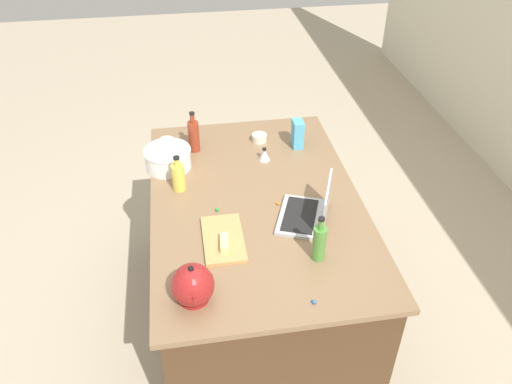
{
  "coord_description": "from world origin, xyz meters",
  "views": [
    {
      "loc": [
        2.07,
        -0.33,
        2.52
      ],
      "look_at": [
        0.0,
        0.0,
        0.95
      ],
      "focal_mm": 35.76,
      "sensor_mm": 36.0,
      "label": 1
    }
  ],
  "objects_px": {
    "laptop": "(310,212)",
    "mixing_bowl_large": "(168,158)",
    "bottle_olive": "(319,242)",
    "ramekin_medium": "(259,138)",
    "cutting_board": "(223,239)",
    "bottle_oil": "(178,176)",
    "ramekin_small": "(167,142)",
    "kitchen_timer": "(264,154)",
    "butter_stick_left": "(224,243)",
    "bottle_soy": "(194,135)",
    "kettle": "(193,285)",
    "candy_bag": "(298,134)"
  },
  "relations": [
    {
      "from": "bottle_olive",
      "to": "bottle_soy",
      "type": "xyz_separation_m",
      "value": [
        -1.0,
        -0.49,
        0.01
      ]
    },
    {
      "from": "bottle_olive",
      "to": "butter_stick_left",
      "type": "relative_size",
      "value": 2.13
    },
    {
      "from": "bottle_olive",
      "to": "ramekin_medium",
      "type": "bearing_deg",
      "value": -174.86
    },
    {
      "from": "bottle_olive",
      "to": "ramekin_medium",
      "type": "height_order",
      "value": "bottle_olive"
    },
    {
      "from": "bottle_soy",
      "to": "ramekin_small",
      "type": "relative_size",
      "value": 2.88
    },
    {
      "from": "bottle_olive",
      "to": "ramekin_small",
      "type": "relative_size",
      "value": 2.69
    },
    {
      "from": "laptop",
      "to": "mixing_bowl_large",
      "type": "relative_size",
      "value": 1.38
    },
    {
      "from": "bottle_soy",
      "to": "ramekin_small",
      "type": "height_order",
      "value": "bottle_soy"
    },
    {
      "from": "bottle_oil",
      "to": "ramekin_small",
      "type": "height_order",
      "value": "bottle_oil"
    },
    {
      "from": "mixing_bowl_large",
      "to": "bottle_olive",
      "type": "distance_m",
      "value": 1.07
    },
    {
      "from": "cutting_board",
      "to": "bottle_oil",
      "type": "bearing_deg",
      "value": -157.23
    },
    {
      "from": "bottle_soy",
      "to": "kitchen_timer",
      "type": "xyz_separation_m",
      "value": [
        0.17,
        0.39,
        -0.07
      ]
    },
    {
      "from": "mixing_bowl_large",
      "to": "candy_bag",
      "type": "bearing_deg",
      "value": 97.52
    },
    {
      "from": "bottle_soy",
      "to": "bottle_oil",
      "type": "distance_m",
      "value": 0.39
    },
    {
      "from": "laptop",
      "to": "candy_bag",
      "type": "bearing_deg",
      "value": 172.34
    },
    {
      "from": "bottle_oil",
      "to": "ramekin_small",
      "type": "distance_m",
      "value": 0.46
    },
    {
      "from": "ramekin_medium",
      "to": "cutting_board",
      "type": "bearing_deg",
      "value": -20.1
    },
    {
      "from": "laptop",
      "to": "ramekin_medium",
      "type": "relative_size",
      "value": 4.08
    },
    {
      "from": "ramekin_small",
      "to": "ramekin_medium",
      "type": "relative_size",
      "value": 0.96
    },
    {
      "from": "kettle",
      "to": "mixing_bowl_large",
      "type": "bearing_deg",
      "value": -175.41
    },
    {
      "from": "bottle_oil",
      "to": "ramekin_medium",
      "type": "relative_size",
      "value": 2.25
    },
    {
      "from": "kettle",
      "to": "candy_bag",
      "type": "bearing_deg",
      "value": 148.06
    },
    {
      "from": "bottle_olive",
      "to": "candy_bag",
      "type": "bearing_deg",
      "value": 172.83
    },
    {
      "from": "bottle_olive",
      "to": "ramekin_medium",
      "type": "distance_m",
      "value": 1.05
    },
    {
      "from": "cutting_board",
      "to": "ramekin_medium",
      "type": "relative_size",
      "value": 3.7
    },
    {
      "from": "laptop",
      "to": "cutting_board",
      "type": "relative_size",
      "value": 1.1
    },
    {
      "from": "mixing_bowl_large",
      "to": "candy_bag",
      "type": "xyz_separation_m",
      "value": [
        -0.1,
        0.77,
        0.02
      ]
    },
    {
      "from": "laptop",
      "to": "ramekin_small",
      "type": "height_order",
      "value": "laptop"
    },
    {
      "from": "laptop",
      "to": "ramekin_small",
      "type": "distance_m",
      "value": 1.06
    },
    {
      "from": "cutting_board",
      "to": "kitchen_timer",
      "type": "relative_size",
      "value": 4.34
    },
    {
      "from": "bottle_oil",
      "to": "ramekin_small",
      "type": "relative_size",
      "value": 2.33
    },
    {
      "from": "kitchen_timer",
      "to": "bottle_olive",
      "type": "bearing_deg",
      "value": 6.86
    },
    {
      "from": "bottle_olive",
      "to": "ramekin_medium",
      "type": "xyz_separation_m",
      "value": [
        -1.05,
        -0.09,
        -0.07
      ]
    },
    {
      "from": "mixing_bowl_large",
      "to": "bottle_oil",
      "type": "relative_size",
      "value": 1.31
    },
    {
      "from": "bottle_oil",
      "to": "cutting_board",
      "type": "bearing_deg",
      "value": 22.77
    },
    {
      "from": "kettle",
      "to": "cutting_board",
      "type": "xyz_separation_m",
      "value": [
        -0.34,
        0.16,
        -0.07
      ]
    },
    {
      "from": "bottle_oil",
      "to": "kitchen_timer",
      "type": "xyz_separation_m",
      "value": [
        -0.21,
        0.5,
        -0.05
      ]
    },
    {
      "from": "bottle_olive",
      "to": "bottle_oil",
      "type": "height_order",
      "value": "bottle_olive"
    },
    {
      "from": "cutting_board",
      "to": "kettle",
      "type": "bearing_deg",
      "value": -25.22
    },
    {
      "from": "laptop",
      "to": "mixing_bowl_large",
      "type": "bearing_deg",
      "value": -130.61
    },
    {
      "from": "kettle",
      "to": "butter_stick_left",
      "type": "relative_size",
      "value": 1.94
    },
    {
      "from": "kettle",
      "to": "kitchen_timer",
      "type": "height_order",
      "value": "kettle"
    },
    {
      "from": "bottle_olive",
      "to": "mixing_bowl_large",
      "type": "bearing_deg",
      "value": -142.65
    },
    {
      "from": "mixing_bowl_large",
      "to": "bottle_olive",
      "type": "relative_size",
      "value": 1.14
    },
    {
      "from": "cutting_board",
      "to": "butter_stick_left",
      "type": "distance_m",
      "value": 0.06
    },
    {
      "from": "cutting_board",
      "to": "butter_stick_left",
      "type": "xyz_separation_m",
      "value": [
        0.06,
        0.0,
        0.03
      ]
    },
    {
      "from": "laptop",
      "to": "bottle_oil",
      "type": "bearing_deg",
      "value": -119.85
    },
    {
      "from": "ramekin_medium",
      "to": "bottle_olive",
      "type": "bearing_deg",
      "value": 5.14
    },
    {
      "from": "kettle",
      "to": "butter_stick_left",
      "type": "xyz_separation_m",
      "value": [
        -0.28,
        0.16,
        -0.04
      ]
    },
    {
      "from": "mixing_bowl_large",
      "to": "bottle_soy",
      "type": "distance_m",
      "value": 0.22
    }
  ]
}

